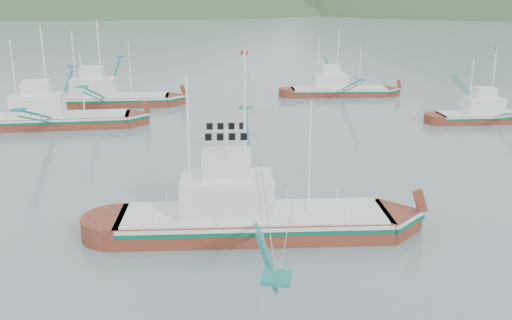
# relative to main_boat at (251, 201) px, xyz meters

# --- Properties ---
(ground) EXTENTS (1200.00, 1200.00, 0.00)m
(ground) POSITION_rel_main_boat_xyz_m (-0.41, -1.29, -2.09)
(ground) COLOR slate
(ground) RESTS_ON ground
(main_boat) EXTENTS (16.56, 28.70, 11.75)m
(main_boat) POSITION_rel_main_boat_xyz_m (0.00, 0.00, 0.00)
(main_boat) COLOR maroon
(main_boat) RESTS_ON ground
(bg_boat_left) EXTENTS (16.14, 27.56, 11.44)m
(bg_boat_left) POSITION_rel_main_boat_xyz_m (-25.26, 24.55, 0.09)
(bg_boat_left) COLOR maroon
(bg_boat_left) RESTS_ON ground
(bg_boat_far) EXTENTS (13.85, 24.00, 9.83)m
(bg_boat_far) POSITION_rel_main_boat_xyz_m (4.62, 48.25, -0.38)
(bg_boat_far) COLOR maroon
(bg_boat_far) RESTS_ON ground
(bg_boat_right) EXTENTS (12.60, 21.72, 8.93)m
(bg_boat_right) POSITION_rel_main_boat_xyz_m (21.56, 34.05, -0.48)
(bg_boat_right) COLOR maroon
(bg_boat_right) RESTS_ON ground
(bg_boat_extra) EXTENTS (16.15, 27.79, 11.44)m
(bg_boat_extra) POSITION_rel_main_boat_xyz_m (-24.51, 36.65, -0.00)
(bg_boat_extra) COLOR maroon
(bg_boat_extra) RESTS_ON ground
(headland_left) EXTENTS (448.00, 308.00, 210.00)m
(headland_left) POSITION_rel_main_boat_xyz_m (-180.41, 358.71, -2.09)
(headland_left) COLOR #2E4B27
(headland_left) RESTS_ON ground
(ridge_distant) EXTENTS (960.00, 400.00, 240.00)m
(ridge_distant) POSITION_rel_main_boat_xyz_m (29.59, 558.71, -2.09)
(ridge_distant) COLOR slate
(ridge_distant) RESTS_ON ground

